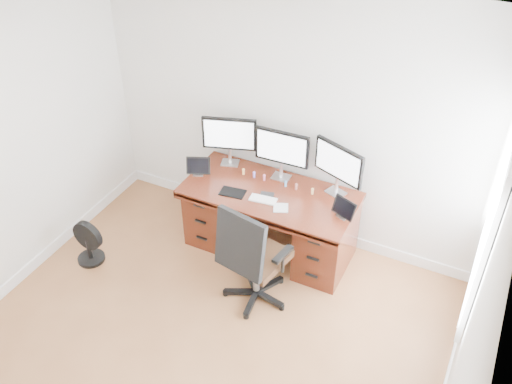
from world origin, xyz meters
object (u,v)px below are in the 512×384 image
at_px(office_chair, 253,271).
at_px(monitor_center, 282,149).
at_px(desk, 270,218).
at_px(floor_fan, 88,243).
at_px(keyboard, 263,199).

relative_size(office_chair, monitor_center, 2.01).
height_order(desk, monitor_center, monitor_center).
bearing_deg(desk, monitor_center, 89.99).
xyz_separation_m(floor_fan, monitor_center, (1.56, 1.22, 0.86)).
distance_m(desk, floor_fan, 1.85).
xyz_separation_m(desk, floor_fan, (-1.56, -0.98, -0.17)).
xyz_separation_m(office_chair, monitor_center, (-0.16, 0.96, 0.72)).
relative_size(office_chair, keyboard, 4.29).
relative_size(floor_fan, monitor_center, 0.86).
relative_size(desk, floor_fan, 3.60).
xyz_separation_m(office_chair, floor_fan, (-1.72, -0.25, -0.14)).
bearing_deg(office_chair, keyboard, 116.94).
height_order(floor_fan, monitor_center, monitor_center).
bearing_deg(keyboard, floor_fan, -159.84).
bearing_deg(office_chair, monitor_center, 109.98).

